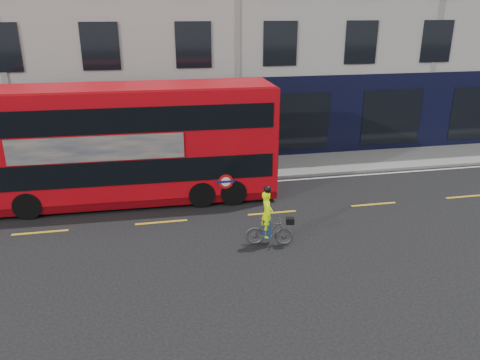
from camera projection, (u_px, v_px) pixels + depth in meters
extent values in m
plane|color=black|center=(284.00, 231.00, 15.69)|extent=(120.00, 120.00, 0.00)
cube|color=gray|center=(244.00, 168.00, 21.64)|extent=(60.00, 3.00, 0.12)
cube|color=slate|center=(251.00, 179.00, 20.26)|extent=(60.00, 0.12, 0.13)
cube|color=black|center=(238.00, 120.00, 22.34)|extent=(50.00, 0.08, 4.00)
cube|color=silver|center=(253.00, 183.00, 20.01)|extent=(58.00, 0.10, 0.01)
cube|color=#BD0710|center=(128.00, 140.00, 17.42)|extent=(10.98, 2.75, 3.92)
cube|color=#5E0308|center=(133.00, 193.00, 18.15)|extent=(10.98, 2.70, 0.30)
cube|color=black|center=(130.00, 162.00, 17.72)|extent=(10.54, 2.78, 0.89)
cube|color=black|center=(126.00, 113.00, 17.07)|extent=(10.54, 2.78, 0.89)
cube|color=#9D0B12|center=(124.00, 87.00, 16.74)|extent=(10.76, 2.65, 0.08)
cube|color=black|center=(271.00, 155.00, 18.62)|extent=(0.10, 2.23, 0.89)
cube|color=black|center=(272.00, 108.00, 17.97)|extent=(0.10, 2.23, 0.89)
cube|color=tan|center=(97.00, 149.00, 16.06)|extent=(5.96, 0.19, 0.89)
cylinder|color=red|center=(226.00, 182.00, 17.30)|extent=(0.56, 0.03, 0.56)
cylinder|color=white|center=(226.00, 182.00, 17.30)|extent=(0.36, 0.03, 0.36)
cube|color=#0C1459|center=(226.00, 182.00, 17.29)|extent=(0.70, 0.04, 0.09)
cylinder|color=black|center=(229.00, 182.00, 18.70)|extent=(1.05, 2.56, 0.99)
cylinder|color=black|center=(199.00, 184.00, 18.50)|extent=(1.05, 2.56, 0.99)
cylinder|color=black|center=(35.00, 194.00, 17.50)|extent=(1.05, 2.56, 0.99)
imported|color=#474A4C|center=(270.00, 232.00, 14.63)|extent=(1.56, 0.77, 0.90)
imported|color=#C6F702|center=(267.00, 214.00, 14.43)|extent=(0.47, 0.61, 1.48)
cube|color=black|center=(290.00, 221.00, 14.48)|extent=(0.29, 0.25, 0.20)
cube|color=#1B2C48|center=(267.00, 228.00, 14.59)|extent=(0.34, 0.39, 0.63)
sphere|color=black|center=(268.00, 189.00, 14.15)|extent=(0.23, 0.23, 0.23)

